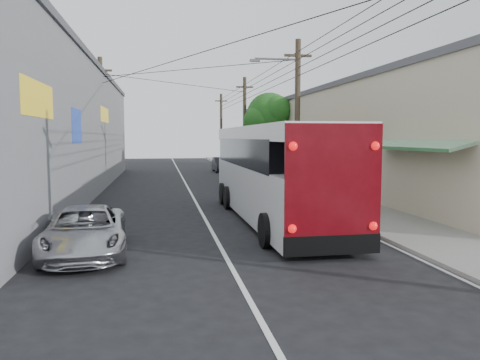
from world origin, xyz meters
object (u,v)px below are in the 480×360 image
(jeepney, at_px, (85,231))
(parked_suv, at_px, (252,176))
(parked_car_mid, at_px, (242,171))
(coach_bus, at_px, (273,172))
(pedestrian_near, at_px, (325,180))
(pedestrian_far, at_px, (303,179))
(parked_car_far, at_px, (222,165))

(jeepney, distance_m, parked_suv, 16.53)
(parked_suv, xyz_separation_m, parked_car_mid, (0.00, 3.54, 0.06))
(coach_bus, xyz_separation_m, pedestrian_near, (3.93, 5.01, -0.81))
(parked_suv, height_order, parked_car_mid, parked_car_mid)
(parked_car_mid, relative_size, pedestrian_far, 2.88)
(parked_suv, xyz_separation_m, pedestrian_near, (2.64, -5.46, 0.25))
(parked_car_mid, bearing_deg, pedestrian_far, -78.92)
(parked_suv, relative_size, pedestrian_far, 3.15)
(coach_bus, relative_size, parked_suv, 2.31)
(parked_car_mid, bearing_deg, coach_bus, -98.61)
(coach_bus, distance_m, pedestrian_near, 6.42)
(coach_bus, bearing_deg, parked_car_mid, 84.38)
(pedestrian_far, bearing_deg, jeepney, 45.98)
(parked_suv, distance_m, parked_car_mid, 3.54)
(jeepney, distance_m, pedestrian_near, 13.74)
(jeepney, distance_m, parked_car_far, 30.00)
(jeepney, bearing_deg, parked_suv, 58.33)
(pedestrian_near, bearing_deg, pedestrian_far, -68.31)
(coach_bus, height_order, pedestrian_far, coach_bus)
(parked_car_far, bearing_deg, parked_car_mid, -90.59)
(pedestrian_far, bearing_deg, pedestrian_near, 112.29)
(coach_bus, xyz_separation_m, parked_car_far, (1.28, 24.78, -1.17))
(coach_bus, bearing_deg, parked_car_far, 86.65)
(parked_suv, bearing_deg, parked_car_mid, 87.85)
(parked_car_mid, xyz_separation_m, parked_car_far, (0.00, 10.77, -0.16))
(jeepney, bearing_deg, parked_car_far, 70.80)
(parked_car_mid, relative_size, pedestrian_near, 2.71)
(parked_suv, relative_size, pedestrian_near, 2.96)
(pedestrian_near, bearing_deg, parked_car_mid, -77.17)
(jeepney, height_order, pedestrian_near, pedestrian_near)
(parked_car_far, bearing_deg, pedestrian_far, -84.55)
(coach_bus, height_order, jeepney, coach_bus)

